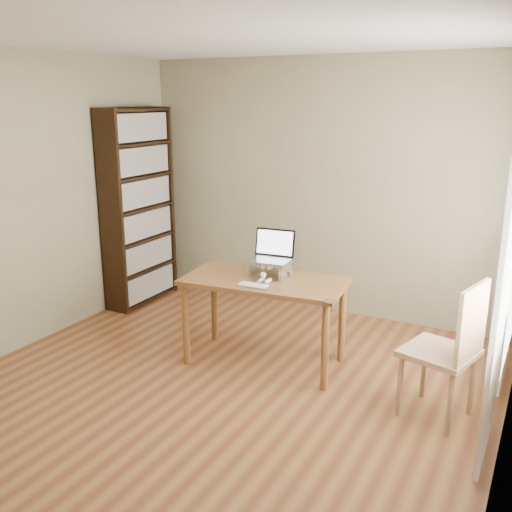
{
  "coord_description": "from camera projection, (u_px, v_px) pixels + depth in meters",
  "views": [
    {
      "loc": [
        2.13,
        -3.19,
        2.2
      ],
      "look_at": [
        0.01,
        0.78,
        0.94
      ],
      "focal_mm": 40.0,
      "sensor_mm": 36.0,
      "label": 1
    }
  ],
  "objects": [
    {
      "name": "room",
      "position": [
        206.0,
        232.0,
        3.91
      ],
      "size": [
        4.04,
        4.54,
        2.64
      ],
      "color": "brown",
      "rests_on": "ground"
    },
    {
      "name": "bookshelf",
      "position": [
        139.0,
        208.0,
        6.13
      ],
      "size": [
        0.3,
        0.9,
        2.1
      ],
      "color": "black",
      "rests_on": "ground"
    },
    {
      "name": "curtains",
      "position": [
        512.0,
        258.0,
        3.76
      ],
      "size": [
        0.03,
        1.9,
        2.25
      ],
      "color": "white",
      "rests_on": "ground"
    },
    {
      "name": "desk",
      "position": [
        264.0,
        291.0,
        4.73
      ],
      "size": [
        1.39,
        0.8,
        0.75
      ],
      "rotation": [
        0.0,
        0.0,
        0.1
      ],
      "color": "brown",
      "rests_on": "ground"
    },
    {
      "name": "laptop_stand",
      "position": [
        269.0,
        267.0,
        4.75
      ],
      "size": [
        0.32,
        0.25,
        0.13
      ],
      "rotation": [
        0.0,
        0.0,
        0.1
      ],
      "color": "#BCBEC1",
      "rests_on": "desk"
    },
    {
      "name": "laptop",
      "position": [
        272.0,
        252.0,
        4.77
      ],
      "size": [
        0.37,
        0.32,
        0.24
      ],
      "rotation": [
        0.0,
        0.0,
        0.1
      ],
      "color": "#BCBEC1",
      "rests_on": "laptop_stand"
    },
    {
      "name": "keyboard",
      "position": [
        254.0,
        286.0,
        4.51
      ],
      "size": [
        0.26,
        0.12,
        0.02
      ],
      "rotation": [
        0.0,
        0.0,
        0.03
      ],
      "color": "#BCBEC1",
      "rests_on": "desk"
    },
    {
      "name": "coaster",
      "position": [
        331.0,
        301.0,
        4.18
      ],
      "size": [
        0.1,
        0.1,
        0.01
      ],
      "primitive_type": "cylinder",
      "color": "brown",
      "rests_on": "desk"
    },
    {
      "name": "cat",
      "position": [
        274.0,
        268.0,
        4.76
      ],
      "size": [
        0.25,
        0.49,
        0.16
      ],
      "rotation": [
        0.0,
        0.0,
        0.06
      ],
      "color": "#423D34",
      "rests_on": "desk"
    },
    {
      "name": "chair",
      "position": [
        452.0,
        345.0,
        3.9
      ],
      "size": [
        0.55,
        0.55,
        1.03
      ],
      "rotation": [
        0.0,
        0.0,
        -0.25
      ],
      "color": "tan",
      "rests_on": "ground"
    }
  ]
}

